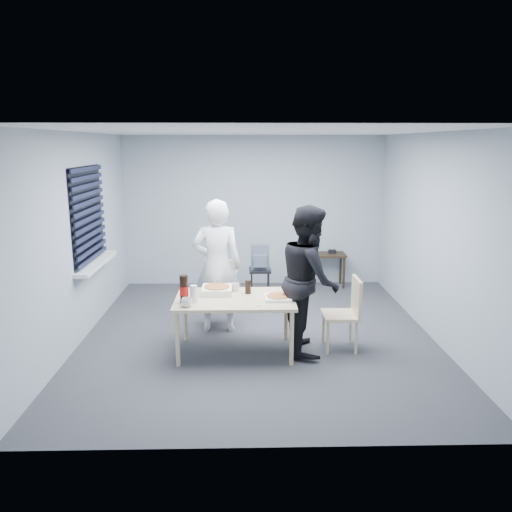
{
  "coord_description": "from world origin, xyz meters",
  "views": [
    {
      "loc": [
        -0.17,
        -6.17,
        2.46
      ],
      "look_at": [
        -0.02,
        0.1,
        1.04
      ],
      "focal_mm": 35.0,
      "sensor_mm": 36.0,
      "label": 1
    }
  ],
  "objects_px": {
    "backpack": "(260,257)",
    "mug_b": "(235,287)",
    "soda_bottle": "(184,289)",
    "chair_right": "(347,309)",
    "stool": "(260,276)",
    "chair_far": "(220,288)",
    "side_table": "(320,258)",
    "person_black": "(309,279)",
    "person_white": "(217,266)",
    "dining_table": "(235,303)",
    "mug_a": "(187,302)"
  },
  "relations": [
    {
      "from": "person_white",
      "to": "person_black",
      "type": "relative_size",
      "value": 1.0
    },
    {
      "from": "chair_far",
      "to": "backpack",
      "type": "xyz_separation_m",
      "value": [
        0.59,
        1.17,
        0.17
      ]
    },
    {
      "from": "chair_far",
      "to": "person_black",
      "type": "xyz_separation_m",
      "value": [
        1.11,
        -0.91,
        0.37
      ]
    },
    {
      "from": "soda_bottle",
      "to": "chair_far",
      "type": "bearing_deg",
      "value": 72.84
    },
    {
      "from": "dining_table",
      "to": "chair_far",
      "type": "distance_m",
      "value": 1.0
    },
    {
      "from": "mug_a",
      "to": "soda_bottle",
      "type": "xyz_separation_m",
      "value": [
        -0.05,
        0.16,
        0.1
      ]
    },
    {
      "from": "person_black",
      "to": "mug_b",
      "type": "height_order",
      "value": "person_black"
    },
    {
      "from": "dining_table",
      "to": "side_table",
      "type": "bearing_deg",
      "value": 63.07
    },
    {
      "from": "dining_table",
      "to": "side_table",
      "type": "distance_m",
      "value": 3.17
    },
    {
      "from": "person_black",
      "to": "backpack",
      "type": "relative_size",
      "value": 4.33
    },
    {
      "from": "backpack",
      "to": "soda_bottle",
      "type": "bearing_deg",
      "value": -127.7
    },
    {
      "from": "person_black",
      "to": "soda_bottle",
      "type": "height_order",
      "value": "person_black"
    },
    {
      "from": "dining_table",
      "to": "chair_right",
      "type": "height_order",
      "value": "chair_right"
    },
    {
      "from": "dining_table",
      "to": "soda_bottle",
      "type": "distance_m",
      "value": 0.64
    },
    {
      "from": "side_table",
      "to": "backpack",
      "type": "distance_m",
      "value": 1.28
    },
    {
      "from": "chair_right",
      "to": "soda_bottle",
      "type": "relative_size",
      "value": 2.8
    },
    {
      "from": "person_black",
      "to": "chair_far",
      "type": "bearing_deg",
      "value": 50.51
    },
    {
      "from": "chair_far",
      "to": "dining_table",
      "type": "bearing_deg",
      "value": -76.77
    },
    {
      "from": "dining_table",
      "to": "person_white",
      "type": "distance_m",
      "value": 0.82
    },
    {
      "from": "person_black",
      "to": "soda_bottle",
      "type": "bearing_deg",
      "value": 98.42
    },
    {
      "from": "dining_table",
      "to": "backpack",
      "type": "relative_size",
      "value": 3.43
    },
    {
      "from": "person_white",
      "to": "backpack",
      "type": "height_order",
      "value": "person_white"
    },
    {
      "from": "soda_bottle",
      "to": "chair_right",
      "type": "bearing_deg",
      "value": 6.55
    },
    {
      "from": "person_white",
      "to": "side_table",
      "type": "xyz_separation_m",
      "value": [
        1.68,
        2.09,
        -0.38
      ]
    },
    {
      "from": "dining_table",
      "to": "backpack",
      "type": "xyz_separation_m",
      "value": [
        0.36,
        2.14,
        0.06
      ]
    },
    {
      "from": "backpack",
      "to": "mug_b",
      "type": "distance_m",
      "value": 1.88
    },
    {
      "from": "chair_right",
      "to": "soda_bottle",
      "type": "xyz_separation_m",
      "value": [
        -1.93,
        -0.22,
        0.32
      ]
    },
    {
      "from": "person_black",
      "to": "mug_b",
      "type": "distance_m",
      "value": 0.93
    },
    {
      "from": "chair_far",
      "to": "backpack",
      "type": "bearing_deg",
      "value": 63.04
    },
    {
      "from": "chair_right",
      "to": "mug_a",
      "type": "distance_m",
      "value": 1.93
    },
    {
      "from": "chair_far",
      "to": "stool",
      "type": "height_order",
      "value": "chair_far"
    },
    {
      "from": "dining_table",
      "to": "mug_b",
      "type": "bearing_deg",
      "value": 90.08
    },
    {
      "from": "stool",
      "to": "side_table",
      "type": "bearing_deg",
      "value": 32.18
    },
    {
      "from": "chair_far",
      "to": "side_table",
      "type": "distance_m",
      "value": 2.49
    },
    {
      "from": "side_table",
      "to": "chair_far",
      "type": "bearing_deg",
      "value": -131.92
    },
    {
      "from": "side_table",
      "to": "dining_table",
      "type": "bearing_deg",
      "value": -116.93
    },
    {
      "from": "mug_b",
      "to": "dining_table",
      "type": "bearing_deg",
      "value": -89.92
    },
    {
      "from": "side_table",
      "to": "mug_b",
      "type": "relative_size",
      "value": 8.79
    },
    {
      "from": "chair_far",
      "to": "mug_a",
      "type": "xyz_separation_m",
      "value": [
        -0.3,
        -1.29,
        0.22
      ]
    },
    {
      "from": "chair_far",
      "to": "person_white",
      "type": "xyz_separation_m",
      "value": [
        -0.02,
        -0.24,
        0.37
      ]
    },
    {
      "from": "side_table",
      "to": "mug_b",
      "type": "bearing_deg",
      "value": -119.55
    },
    {
      "from": "backpack",
      "to": "mug_b",
      "type": "xyz_separation_m",
      "value": [
        -0.37,
        -1.84,
        0.04
      ]
    },
    {
      "from": "chair_right",
      "to": "mug_a",
      "type": "xyz_separation_m",
      "value": [
        -1.88,
        -0.38,
        0.22
      ]
    },
    {
      "from": "chair_far",
      "to": "mug_b",
      "type": "xyz_separation_m",
      "value": [
        0.23,
        -0.68,
        0.22
      ]
    },
    {
      "from": "chair_right",
      "to": "mug_a",
      "type": "bearing_deg",
      "value": -168.66
    },
    {
      "from": "side_table",
      "to": "mug_b",
      "type": "distance_m",
      "value": 2.92
    },
    {
      "from": "dining_table",
      "to": "mug_b",
      "type": "relative_size",
      "value": 14.0
    },
    {
      "from": "person_white",
      "to": "mug_a",
      "type": "relative_size",
      "value": 14.39
    },
    {
      "from": "stool",
      "to": "mug_b",
      "type": "distance_m",
      "value": 1.92
    },
    {
      "from": "stool",
      "to": "backpack",
      "type": "distance_m",
      "value": 0.31
    }
  ]
}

